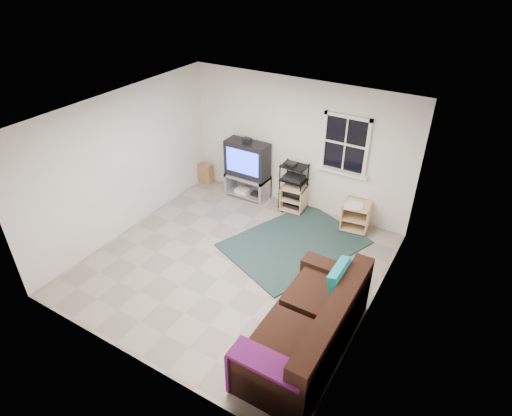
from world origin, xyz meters
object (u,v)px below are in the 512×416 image
Objects in this scene: tv_unit at (248,165)px; side_table_left at (295,197)px; sofa at (309,329)px; side_table_right at (356,214)px; av_rack at (293,189)px.

tv_unit is 1.18m from side_table_left.
sofa is (1.73, -3.08, 0.08)m from side_table_left.
sofa is at bearing -47.18° from tv_unit.
side_table_right is 0.25× the size of sofa.
sofa reaches higher than av_rack.
av_rack reaches higher than side_table_left.
side_table_right reaches higher than side_table_left.
sofa is at bearing -60.16° from av_rack.
side_table_left is 1.30m from side_table_right.
side_table_left is 3.53m from sofa.
av_rack is 0.44× the size of sofa.
side_table_left is at bearing 119.28° from sofa.
tv_unit is 2.52× the size of side_table_left.
tv_unit is 1.33× the size of av_rack.
side_table_right is (1.34, -0.04, -0.12)m from av_rack.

